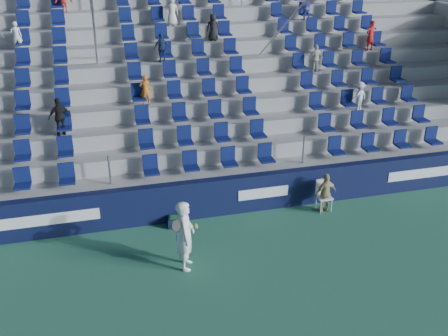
% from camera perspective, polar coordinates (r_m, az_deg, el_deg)
% --- Properties ---
extents(ground, '(70.00, 70.00, 0.00)m').
position_cam_1_polar(ground, '(12.85, 2.34, -12.12)').
color(ground, '#2F6F51').
rests_on(ground, ground).
extents(sponsor_wall, '(24.00, 0.32, 1.20)m').
position_cam_1_polar(sponsor_wall, '(15.10, -1.06, -3.34)').
color(sponsor_wall, '#0E1336').
rests_on(sponsor_wall, ground).
extents(grandstand, '(24.00, 8.17, 6.63)m').
position_cam_1_polar(grandstand, '(19.15, -4.74, 7.72)').
color(grandstand, '#999994').
rests_on(grandstand, ground).
extents(tennis_player, '(0.70, 0.78, 1.89)m').
position_cam_1_polar(tennis_player, '(12.64, -4.42, -7.66)').
color(tennis_player, white).
rests_on(tennis_player, ground).
extents(line_judge_chair, '(0.43, 0.44, 0.99)m').
position_cam_1_polar(line_judge_chair, '(15.74, 11.27, -2.78)').
color(line_judge_chair, white).
rests_on(line_judge_chair, ground).
extents(line_judge, '(0.79, 0.45, 1.27)m').
position_cam_1_polar(line_judge, '(15.58, 11.53, -2.79)').
color(line_judge, tan).
rests_on(line_judge, ground).
extents(ball_bin, '(0.61, 0.46, 0.31)m').
position_cam_1_polar(ball_bin, '(14.77, -5.29, -6.07)').
color(ball_bin, '#101C3D').
rests_on(ball_bin, ground).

